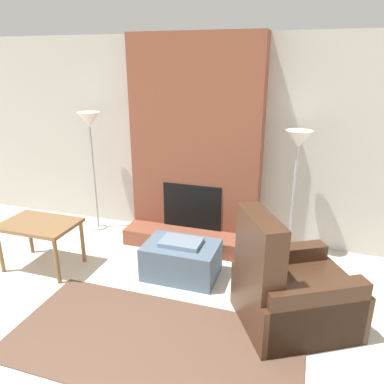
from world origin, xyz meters
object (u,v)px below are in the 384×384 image
at_px(ottoman, 181,259).
at_px(armchair, 288,294).
at_px(floor_lamp_left, 90,129).
at_px(floor_lamp_right, 298,149).
at_px(side_table, 40,228).

height_order(ottoman, armchair, armchair).
distance_m(floor_lamp_left, floor_lamp_right, 2.67).
xyz_separation_m(side_table, floor_lamp_left, (0.02, 1.15, 0.93)).
distance_m(armchair, side_table, 2.78).
distance_m(side_table, floor_lamp_left, 1.48).
height_order(armchair, floor_lamp_right, floor_lamp_right).
xyz_separation_m(armchair, side_table, (-2.77, 0.16, 0.18)).
relative_size(armchair, side_table, 1.49).
height_order(ottoman, floor_lamp_right, floor_lamp_right).
bearing_deg(floor_lamp_left, side_table, -90.90).
xyz_separation_m(armchair, floor_lamp_left, (-2.75, 1.31, 1.11)).
xyz_separation_m(floor_lamp_left, floor_lamp_right, (2.67, 0.00, -0.08)).
xyz_separation_m(ottoman, floor_lamp_left, (-1.57, 0.84, 1.22)).
height_order(floor_lamp_left, floor_lamp_right, floor_lamp_left).
bearing_deg(armchair, ottoman, 38.37).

